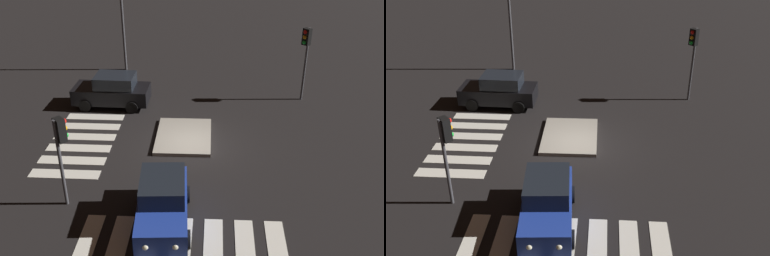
# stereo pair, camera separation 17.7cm
# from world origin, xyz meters

# --- Properties ---
(ground_plane) EXTENTS (80.00, 80.00, 0.00)m
(ground_plane) POSITION_xyz_m (0.00, 0.00, 0.00)
(ground_plane) COLOR black
(traffic_island) EXTENTS (3.77, 2.85, 0.18)m
(traffic_island) POSITION_xyz_m (-0.76, -0.47, 0.09)
(traffic_island) COLOR gray
(traffic_island) RESTS_ON ground
(car_black) EXTENTS (2.20, 4.52, 1.94)m
(car_black) POSITION_xyz_m (-4.48, -4.93, 0.95)
(car_black) COLOR black
(car_black) RESTS_ON ground
(car_blue) EXTENTS (4.46, 2.29, 1.89)m
(car_blue) POSITION_xyz_m (5.88, -0.79, 0.93)
(car_blue) COLOR #1E389E
(car_blue) RESTS_ON ground
(traffic_light_west) EXTENTS (0.54, 0.53, 4.45)m
(traffic_light_west) POSITION_xyz_m (-5.89, 6.29, 3.37)
(traffic_light_west) COLOR #47474C
(traffic_light_west) RESTS_ON ground
(traffic_light_east) EXTENTS (0.54, 0.54, 3.85)m
(traffic_light_east) POSITION_xyz_m (4.86, -4.76, 2.92)
(traffic_light_east) COLOR #47474C
(traffic_light_east) RESTS_ON ground
(crosswalk_near) EXTENTS (6.45, 3.20, 0.02)m
(crosswalk_near) POSITION_xyz_m (-0.00, -5.63, 0.01)
(crosswalk_near) COLOR silver
(crosswalk_near) RESTS_ON ground
(crosswalk_side) EXTENTS (3.20, 7.60, 0.02)m
(crosswalk_side) POSITION_xyz_m (7.26, 0.00, 0.01)
(crosswalk_side) COLOR silver
(crosswalk_side) RESTS_ON ground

